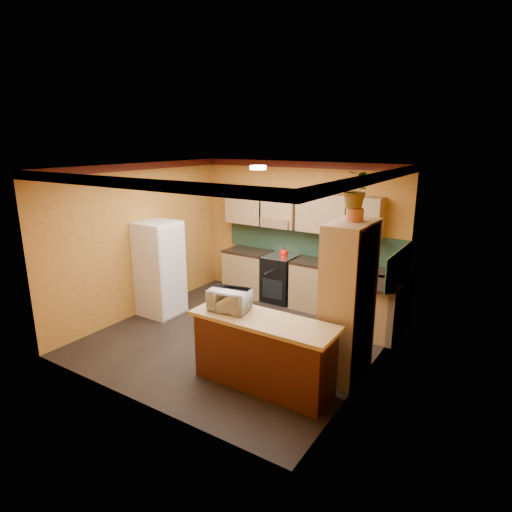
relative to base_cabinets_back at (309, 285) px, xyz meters
The scene contains 15 objects.
room_shell 2.27m from the base_cabinets_back, 103.28° to the right, with size 4.24×4.24×2.72m.
base_cabinets_back is the anchor object (origin of this frame).
countertop_back 0.46m from the base_cabinets_back, 90.00° to the right, with size 3.65×0.62×0.04m, color black.
stove 0.63m from the base_cabinets_back, behind, with size 0.58×0.58×0.91m, color black.
kettle 0.77m from the base_cabinets_back, behind, with size 0.17×0.17×0.18m, color red, non-canonical shape.
sink 0.92m from the base_cabinets_back, ahead, with size 0.48×0.40×0.03m, color silver.
base_cabinets_right 1.53m from the base_cabinets_back, 21.99° to the right, with size 0.60×0.80×0.88m, color #A38B56.
countertop_right 1.60m from the base_cabinets_back, 21.99° to the right, with size 0.62×0.80×0.04m, color black.
fridge 2.77m from the base_cabinets_back, 140.90° to the right, with size 0.68×0.66×1.70m, color white.
pantry 2.49m from the base_cabinets_back, 52.43° to the right, with size 0.48×0.90×2.10m, color #A38B56.
fern_pot 2.94m from the base_cabinets_back, 51.69° to the right, with size 0.22×0.22×0.16m, color #A35627.
fern 3.14m from the base_cabinets_back, 51.69° to the right, with size 0.42×0.36×0.47m, color #A38B56.
breakfast_bar 2.85m from the base_cabinets_back, 75.94° to the right, with size 1.80×0.55×0.88m, color #4E2112.
bar_top 2.89m from the base_cabinets_back, 75.94° to the right, with size 1.90×0.65×0.05m, color tan.
microwave 2.84m from the base_cabinets_back, 86.42° to the right, with size 0.51×0.35×0.29m, color white.
Camera 1 is at (3.65, -5.17, 3.08)m, focal length 30.00 mm.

